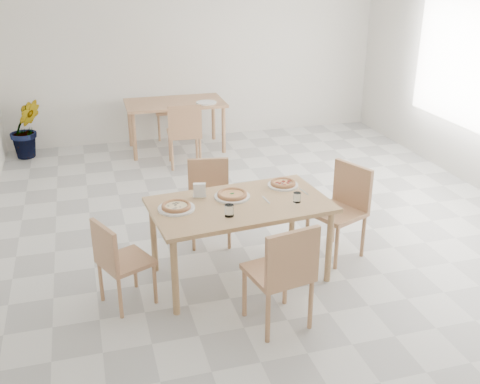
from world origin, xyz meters
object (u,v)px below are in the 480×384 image
object	(u,v)px
chair_back_n	(167,106)
potted_plant	(26,129)
chair_north	(209,195)
tumbler_b	(229,210)
second_table	(175,107)
plate_empty	(206,103)
chair_west	(117,258)
plate_mushroom	(176,208)
chair_south	(284,270)
pizza_pepperoni	(283,183)
chair_east	(343,204)
plate_margherita	(232,197)
tumbler_a	(297,197)
main_table	(240,211)
pizza_mushroom	(176,206)
chair_back_s	(185,131)
plate_pepperoni	(283,185)
napkin_holder	(200,191)
pizza_margherita	(232,194)

from	to	relation	value
chair_back_n	potted_plant	xyz separation A→B (m)	(-2.18, -0.50, -0.07)
chair_north	potted_plant	xyz separation A→B (m)	(-2.00, 3.28, -0.06)
tumbler_b	chair_back_n	distance (m)	4.86
second_table	plate_empty	size ratio (longest dim) A/B	4.93
chair_west	plate_mushroom	world-z (taller)	chair_west
chair_north	chair_south	bearing A→B (deg)	-73.56
pizza_pepperoni	tumbler_b	size ratio (longest dim) A/B	2.45
tumbler_b	plate_mushroom	bearing A→B (deg)	147.71
chair_east	plate_mushroom	xyz separation A→B (m)	(-1.67, -0.13, 0.22)
plate_margherita	tumbler_a	size ratio (longest dim) A/B	3.61
main_table	plate_empty	xyz separation A→B (m)	(0.53, 3.64, 0.09)
plate_mushroom	potted_plant	distance (m)	4.37
plate_margherita	pizza_mushroom	bearing A→B (deg)	-167.84
tumbler_b	chair_back_s	bearing A→B (deg)	85.92
plate_mushroom	plate_pepperoni	world-z (taller)	same
pizza_mushroom	chair_north	bearing A→B (deg)	59.35
main_table	pizza_pepperoni	distance (m)	0.58
plate_mushroom	pizza_pepperoni	xyz separation A→B (m)	(1.08, 0.25, 0.02)
plate_pepperoni	chair_back_s	world-z (taller)	chair_back_s
chair_north	pizza_mushroom	world-z (taller)	chair_north
plate_mushroom	plate_margherita	bearing A→B (deg)	12.16
plate_mushroom	tumbler_a	size ratio (longest dim) A/B	3.58
plate_empty	plate_margherita	bearing A→B (deg)	-99.09
second_table	pizza_mushroom	bearing A→B (deg)	-98.91
tumbler_a	pizza_pepperoni	bearing A→B (deg)	88.53
chair_west	napkin_holder	xyz separation A→B (m)	(0.80, 0.40, 0.36)
plate_empty	potted_plant	xyz separation A→B (m)	(-2.62, 0.47, -0.32)
chair_north	tumbler_a	xyz separation A→B (m)	(0.59, -0.95, 0.30)
plate_empty	pizza_pepperoni	bearing A→B (deg)	-90.33
chair_east	chair_north	bearing A→B (deg)	-142.34
pizza_margherita	chair_back_s	xyz separation A→B (m)	(0.11, 2.90, -0.24)
chair_south	pizza_pepperoni	size ratio (longest dim) A/B	3.65
potted_plant	pizza_mushroom	bearing A→B (deg)	-69.58
pizza_margherita	chair_back_s	size ratio (longest dim) A/B	0.37
plate_margherita	chair_back_n	distance (m)	4.48
chair_north	potted_plant	size ratio (longest dim) A/B	0.99
chair_north	tumbler_a	world-z (taller)	chair_north
chair_north	pizza_margherita	distance (m)	0.75
pizza_margherita	potted_plant	world-z (taller)	potted_plant
pizza_pepperoni	second_table	distance (m)	3.62
plate_mushroom	plate_empty	distance (m)	3.79
plate_empty	chair_back_s	bearing A→B (deg)	-126.99
main_table	napkin_holder	world-z (taller)	napkin_holder
potted_plant	pizza_pepperoni	bearing A→B (deg)	-55.91
plate_margherita	tumbler_b	world-z (taller)	tumbler_b
plate_margherita	second_table	xyz separation A→B (m)	(0.12, 3.72, -0.09)
plate_pepperoni	tumbler_a	xyz separation A→B (m)	(-0.01, -0.39, 0.04)
chair_back_s	main_table	bearing A→B (deg)	93.84
chair_north	chair_west	world-z (taller)	chair_north
chair_east	chair_back_s	xyz separation A→B (m)	(-1.03, 2.89, 0.00)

